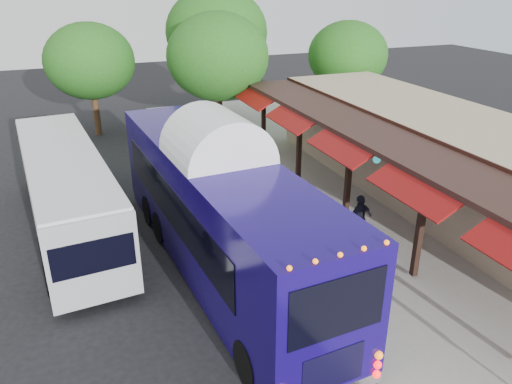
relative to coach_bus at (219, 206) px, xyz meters
name	(u,v)px	position (x,y,z in m)	size (l,w,h in m)	color
ground	(301,309)	(1.45, -2.85, -2.18)	(90.00, 90.00, 0.00)	black
sidewalk	(372,218)	(6.45, 1.15, -2.11)	(10.00, 40.00, 0.15)	#9E9B93
curb	(252,241)	(1.50, 1.15, -2.11)	(0.20, 40.00, 0.16)	gray
station_shelter	(450,163)	(9.83, 1.15, -0.34)	(8.15, 20.00, 3.60)	tan
coach_bus	(219,206)	(0.00, 0.00, 0.00)	(3.52, 12.84, 4.07)	#15085E
city_bus	(67,189)	(-4.25, 4.47, -0.54)	(3.34, 11.27, 2.98)	#999DA2
ped_a	(303,204)	(3.70, 1.61, -1.26)	(0.57, 0.37, 1.56)	black
ped_b	(265,186)	(3.06, 3.75, -1.27)	(0.74, 0.58, 1.53)	black
ped_c	(360,219)	(4.85, -0.34, -1.17)	(1.02, 0.42, 1.74)	black
ped_d	(241,139)	(4.16, 9.57, -1.17)	(1.12, 0.64, 1.73)	black
tree_left	(218,57)	(4.09, 12.77, 2.45)	(5.43, 5.43, 6.95)	#382314
tree_mid	(217,32)	(5.59, 17.67, 3.18)	(6.28, 6.28, 8.05)	#382314
tree_right	(348,55)	(12.65, 13.77, 1.93)	(4.82, 4.82, 6.17)	#382314
tree_far	(90,61)	(-2.17, 16.53, 2.03)	(4.94, 4.94, 6.32)	#382314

